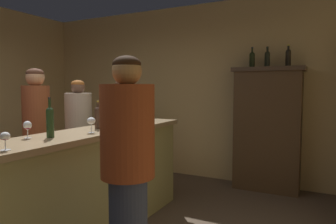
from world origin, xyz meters
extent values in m
cube|color=tan|center=(0.00, 2.90, 1.42)|extent=(5.37, 0.12, 2.84)
cube|color=olive|center=(0.29, 0.37, 0.51)|extent=(0.50, 2.53, 1.02)
cube|color=olive|center=(0.29, 0.37, 1.04)|extent=(0.57, 2.63, 0.05)
cube|color=#422E1B|center=(1.55, 2.62, 0.89)|extent=(0.91, 0.31, 1.78)
cube|color=#3E2E20|center=(1.55, 2.62, 1.75)|extent=(0.99, 0.37, 0.06)
cylinder|color=#20371B|center=(0.28, -0.14, 1.18)|extent=(0.06, 0.06, 0.22)
sphere|color=#20371B|center=(0.28, -0.14, 1.29)|extent=(0.06, 0.06, 0.06)
cylinder|color=#20371B|center=(0.28, -0.14, 1.34)|extent=(0.02, 0.02, 0.10)
cylinder|color=black|center=(0.28, -0.14, 1.40)|extent=(0.02, 0.02, 0.02)
cylinder|color=black|center=(0.11, 1.50, 1.19)|extent=(0.07, 0.07, 0.24)
sphere|color=black|center=(0.11, 1.50, 1.31)|extent=(0.07, 0.07, 0.07)
cylinder|color=black|center=(0.11, 1.50, 1.35)|extent=(0.03, 0.03, 0.08)
cylinder|color=gold|center=(0.11, 1.50, 1.39)|extent=(0.03, 0.03, 0.02)
cylinder|color=#3F2A1F|center=(0.25, 0.49, 1.16)|extent=(0.07, 0.07, 0.19)
sphere|color=#3F2A1F|center=(0.25, 0.49, 1.26)|extent=(0.07, 0.07, 0.07)
cylinder|color=#3F2A1F|center=(0.25, 0.49, 1.30)|extent=(0.02, 0.02, 0.08)
cylinder|color=gold|center=(0.25, 0.49, 1.34)|extent=(0.02, 0.02, 0.02)
cylinder|color=#1F223D|center=(0.20, 0.87, 1.18)|extent=(0.07, 0.07, 0.22)
sphere|color=#1F223D|center=(0.20, 0.87, 1.29)|extent=(0.07, 0.07, 0.07)
cylinder|color=#1F223D|center=(0.20, 0.87, 1.34)|extent=(0.03, 0.03, 0.10)
cylinder|color=gold|center=(0.20, 0.87, 1.40)|extent=(0.03, 0.03, 0.02)
cylinder|color=white|center=(0.39, 0.23, 1.07)|extent=(0.06, 0.06, 0.00)
cylinder|color=white|center=(0.39, 0.23, 1.11)|extent=(0.01, 0.01, 0.07)
ellipsoid|color=white|center=(0.39, 0.23, 1.18)|extent=(0.08, 0.08, 0.06)
cylinder|color=white|center=(0.14, -0.25, 1.07)|extent=(0.06, 0.06, 0.00)
cylinder|color=white|center=(0.14, -0.25, 1.10)|extent=(0.01, 0.01, 0.07)
ellipsoid|color=white|center=(0.14, -0.25, 1.17)|extent=(0.07, 0.07, 0.07)
ellipsoid|color=maroon|center=(0.14, -0.25, 1.15)|extent=(0.06, 0.06, 0.03)
cylinder|color=white|center=(0.44, -0.66, 1.07)|extent=(0.07, 0.07, 0.00)
cylinder|color=white|center=(0.44, -0.66, 1.10)|extent=(0.01, 0.01, 0.06)
ellipsoid|color=white|center=(0.44, -0.66, 1.16)|extent=(0.06, 0.06, 0.06)
ellipsoid|color=maroon|center=(0.44, -0.66, 1.15)|extent=(0.05, 0.05, 0.02)
cylinder|color=black|center=(1.32, 2.62, 1.87)|extent=(0.08, 0.08, 0.18)
sphere|color=black|center=(1.32, 2.62, 1.96)|extent=(0.08, 0.08, 0.08)
cylinder|color=black|center=(1.32, 2.62, 2.01)|extent=(0.03, 0.03, 0.10)
cylinder|color=black|center=(1.32, 2.62, 2.06)|extent=(0.03, 0.03, 0.02)
cylinder|color=black|center=(1.53, 2.62, 1.87)|extent=(0.07, 0.07, 0.19)
sphere|color=black|center=(1.53, 2.62, 1.96)|extent=(0.07, 0.07, 0.07)
cylinder|color=black|center=(1.53, 2.62, 2.01)|extent=(0.03, 0.03, 0.09)
cylinder|color=black|center=(1.53, 2.62, 2.06)|extent=(0.03, 0.03, 0.02)
cylinder|color=black|center=(1.81, 2.62, 1.88)|extent=(0.07, 0.07, 0.20)
sphere|color=black|center=(1.81, 2.62, 1.98)|extent=(0.07, 0.07, 0.07)
cylinder|color=black|center=(1.81, 2.62, 2.02)|extent=(0.03, 0.03, 0.08)
cylinder|color=gold|center=(1.81, 2.62, 2.07)|extent=(0.03, 0.03, 0.02)
cylinder|color=maroon|center=(-0.41, 1.82, 0.40)|extent=(0.24, 0.24, 0.81)
cylinder|color=#BAAB95|center=(-0.41, 1.82, 1.11)|extent=(0.34, 0.34, 0.60)
sphere|color=#9D6847|center=(-0.41, 1.82, 1.50)|extent=(0.20, 0.20, 0.20)
ellipsoid|color=brown|center=(-0.41, 1.82, 1.55)|extent=(0.19, 0.19, 0.11)
cylinder|color=#36352E|center=(-0.66, 0.49, 0.44)|extent=(0.22, 0.22, 0.88)
cylinder|color=brown|center=(-0.66, 0.49, 1.19)|extent=(0.31, 0.31, 0.63)
sphere|color=tan|center=(-0.66, 0.49, 1.60)|extent=(0.21, 0.21, 0.21)
ellipsoid|color=#4D2D1D|center=(-0.66, 0.49, 1.65)|extent=(0.20, 0.20, 0.11)
cylinder|color=#B1A28F|center=(-0.54, 1.04, 0.40)|extent=(0.25, 0.25, 0.80)
cylinder|color=#B5A190|center=(-0.54, 1.04, 1.11)|extent=(0.34, 0.34, 0.62)
sphere|color=brown|center=(-0.54, 1.04, 1.50)|extent=(0.17, 0.17, 0.17)
ellipsoid|color=#9D5822|center=(-0.54, 1.04, 1.53)|extent=(0.17, 0.17, 0.10)
cylinder|color=maroon|center=(1.12, -0.23, 1.19)|extent=(0.37, 0.37, 0.63)
sphere|color=olive|center=(1.12, -0.23, 1.59)|extent=(0.20, 0.20, 0.20)
ellipsoid|color=black|center=(1.12, -0.23, 1.64)|extent=(0.19, 0.19, 0.11)
camera|label=1|loc=(2.32, -1.96, 1.47)|focal=33.14mm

